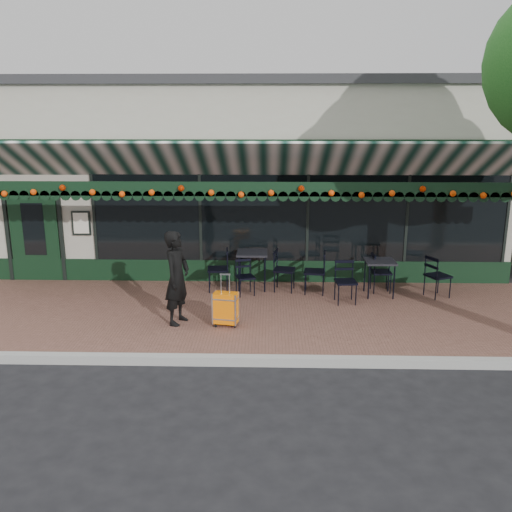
{
  "coord_description": "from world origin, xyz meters",
  "views": [
    {
      "loc": [
        0.57,
        -7.96,
        3.79
      ],
      "look_at": [
        0.31,
        1.6,
        1.36
      ],
      "focal_mm": 38.0,
      "sensor_mm": 36.0,
      "label": 1
    }
  ],
  "objects_px": {
    "chair_a_left": "(315,272)",
    "chair_b_left": "(218,270)",
    "chair_a_right": "(381,272)",
    "chair_b_right": "(284,270)",
    "suitcase": "(226,309)",
    "cafe_table_a": "(380,264)",
    "chair_b_front": "(245,277)",
    "cafe_table_b": "(252,256)",
    "chair_a_extra": "(438,276)",
    "woman": "(177,278)",
    "chair_a_front": "(346,282)"
  },
  "relations": [
    {
      "from": "woman",
      "to": "chair_a_left",
      "type": "distance_m",
      "value": 3.22
    },
    {
      "from": "cafe_table_a",
      "to": "chair_b_left",
      "type": "bearing_deg",
      "value": 175.79
    },
    {
      "from": "suitcase",
      "to": "chair_b_right",
      "type": "xyz_separation_m",
      "value": [
        1.11,
        2.1,
        0.13
      ]
    },
    {
      "from": "chair_b_right",
      "to": "chair_a_front",
      "type": "bearing_deg",
      "value": -112.21
    },
    {
      "from": "cafe_table_b",
      "to": "chair_b_front",
      "type": "xyz_separation_m",
      "value": [
        -0.13,
        -0.47,
        -0.36
      ]
    },
    {
      "from": "chair_b_left",
      "to": "chair_b_front",
      "type": "distance_m",
      "value": 0.67
    },
    {
      "from": "chair_a_right",
      "to": "chair_b_right",
      "type": "height_order",
      "value": "chair_b_right"
    },
    {
      "from": "cafe_table_a",
      "to": "chair_b_left",
      "type": "xyz_separation_m",
      "value": [
        -3.42,
        0.25,
        -0.22
      ]
    },
    {
      "from": "chair_a_right",
      "to": "chair_b_front",
      "type": "xyz_separation_m",
      "value": [
        -2.91,
        -0.3,
        -0.05
      ]
    },
    {
      "from": "chair_a_extra",
      "to": "chair_a_front",
      "type": "bearing_deg",
      "value": 78.79
    },
    {
      "from": "chair_a_left",
      "to": "chair_b_left",
      "type": "distance_m",
      "value": 2.08
    },
    {
      "from": "chair_a_right",
      "to": "woman",
      "type": "bearing_deg",
      "value": 114.02
    },
    {
      "from": "cafe_table_a",
      "to": "chair_a_extra",
      "type": "xyz_separation_m",
      "value": [
        1.21,
        -0.07,
        -0.24
      ]
    },
    {
      "from": "chair_b_front",
      "to": "suitcase",
      "type": "bearing_deg",
      "value": -116.82
    },
    {
      "from": "cafe_table_b",
      "to": "chair_b_left",
      "type": "xyz_separation_m",
      "value": [
        -0.73,
        -0.18,
        -0.27
      ]
    },
    {
      "from": "suitcase",
      "to": "chair_a_right",
      "type": "bearing_deg",
      "value": 43.95
    },
    {
      "from": "cafe_table_a",
      "to": "chair_a_extra",
      "type": "distance_m",
      "value": 1.23
    },
    {
      "from": "woman",
      "to": "chair_a_right",
      "type": "distance_m",
      "value": 4.53
    },
    {
      "from": "cafe_table_a",
      "to": "chair_b_right",
      "type": "bearing_deg",
      "value": 172.01
    },
    {
      "from": "suitcase",
      "to": "cafe_table_b",
      "type": "height_order",
      "value": "suitcase"
    },
    {
      "from": "woman",
      "to": "suitcase",
      "type": "xyz_separation_m",
      "value": [
        0.88,
        -0.12,
        -0.53
      ]
    },
    {
      "from": "woman",
      "to": "chair_b_left",
      "type": "height_order",
      "value": "woman"
    },
    {
      "from": "chair_a_left",
      "to": "chair_b_right",
      "type": "bearing_deg",
      "value": -97.4
    },
    {
      "from": "chair_a_extra",
      "to": "chair_b_front",
      "type": "xyz_separation_m",
      "value": [
        -4.03,
        0.03,
        -0.07
      ]
    },
    {
      "from": "suitcase",
      "to": "chair_a_front",
      "type": "distance_m",
      "value": 2.68
    },
    {
      "from": "suitcase",
      "to": "woman",
      "type": "bearing_deg",
      "value": -177.39
    },
    {
      "from": "chair_a_front",
      "to": "chair_b_right",
      "type": "relative_size",
      "value": 0.95
    },
    {
      "from": "chair_a_front",
      "to": "chair_a_extra",
      "type": "relative_size",
      "value": 0.97
    },
    {
      "from": "suitcase",
      "to": "cafe_table_a",
      "type": "height_order",
      "value": "suitcase"
    },
    {
      "from": "chair_a_left",
      "to": "chair_b_front",
      "type": "distance_m",
      "value": 1.49
    },
    {
      "from": "suitcase",
      "to": "chair_b_right",
      "type": "bearing_deg",
      "value": 72.97
    },
    {
      "from": "chair_b_left",
      "to": "cafe_table_a",
      "type": "bearing_deg",
      "value": 80.83
    },
    {
      "from": "woman",
      "to": "cafe_table_a",
      "type": "distance_m",
      "value": 4.32
    },
    {
      "from": "woman",
      "to": "suitcase",
      "type": "bearing_deg",
      "value": -80.46
    },
    {
      "from": "suitcase",
      "to": "chair_b_left",
      "type": "relative_size",
      "value": 1.04
    },
    {
      "from": "cafe_table_b",
      "to": "chair_b_front",
      "type": "bearing_deg",
      "value": -106.0
    },
    {
      "from": "chair_a_left",
      "to": "chair_b_left",
      "type": "xyz_separation_m",
      "value": [
        -2.08,
        0.13,
        0.0
      ]
    },
    {
      "from": "cafe_table_b",
      "to": "chair_b_left",
      "type": "distance_m",
      "value": 0.8
    },
    {
      "from": "woman",
      "to": "suitcase",
      "type": "relative_size",
      "value": 1.77
    },
    {
      "from": "suitcase",
      "to": "chair_a_extra",
      "type": "bearing_deg",
      "value": 32.92
    },
    {
      "from": "cafe_table_a",
      "to": "chair_a_left",
      "type": "relative_size",
      "value": 0.83
    },
    {
      "from": "woman",
      "to": "chair_b_front",
      "type": "relative_size",
      "value": 2.26
    },
    {
      "from": "chair_a_right",
      "to": "chair_a_extra",
      "type": "bearing_deg",
      "value": -108.36
    },
    {
      "from": "suitcase",
      "to": "chair_a_extra",
      "type": "distance_m",
      "value": 4.64
    },
    {
      "from": "woman",
      "to": "chair_b_right",
      "type": "xyz_separation_m",
      "value": [
        1.99,
        1.98,
        -0.4
      ]
    },
    {
      "from": "cafe_table_a",
      "to": "chair_a_left",
      "type": "distance_m",
      "value": 1.37
    },
    {
      "from": "chair_a_front",
      "to": "chair_b_right",
      "type": "distance_m",
      "value": 1.44
    },
    {
      "from": "chair_a_left",
      "to": "chair_b_left",
      "type": "height_order",
      "value": "chair_b_left"
    },
    {
      "from": "chair_b_right",
      "to": "woman",
      "type": "bearing_deg",
      "value": 145.17
    },
    {
      "from": "cafe_table_a",
      "to": "chair_b_front",
      "type": "distance_m",
      "value": 2.84
    }
  ]
}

